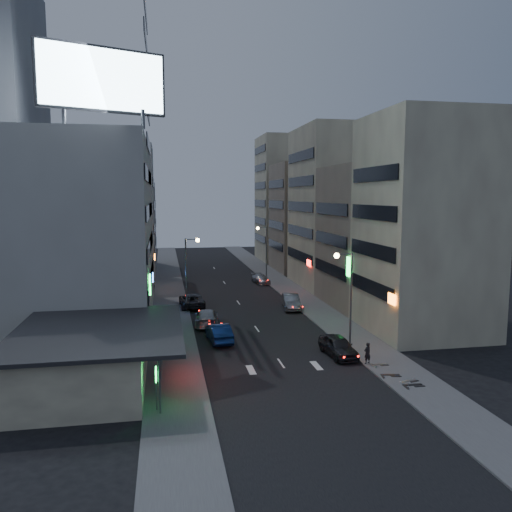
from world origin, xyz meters
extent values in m
plane|color=black|center=(0.00, 0.00, 0.00)|extent=(180.00, 180.00, 0.00)
cube|color=#4C4C4F|center=(-8.00, 30.00, 0.06)|extent=(4.00, 120.00, 0.12)
cube|color=#4C4C4F|center=(8.00, 30.00, 0.06)|extent=(4.00, 120.00, 0.12)
cube|color=beige|center=(-14.00, 2.00, 1.80)|extent=(8.00, 12.00, 3.60)
cube|color=black|center=(-13.00, 2.00, 3.75)|extent=(11.00, 13.00, 0.25)
cube|color=black|center=(-8.90, 2.00, 3.10)|extent=(0.12, 4.00, 0.90)
cube|color=#FF1E14|center=(-8.82, 2.00, 3.10)|extent=(0.04, 3.70, 0.70)
cube|color=#A3A39F|center=(-17.00, 20.00, 9.00)|extent=(14.00, 24.00, 18.00)
cube|color=beige|center=(15.00, 10.50, 10.00)|extent=(10.00, 11.00, 20.00)
cube|color=gray|center=(15.50, 22.00, 8.00)|extent=(11.00, 12.00, 16.00)
cube|color=beige|center=(15.00, 35.00, 11.00)|extent=(10.00, 14.00, 22.00)
cube|color=#A3A39F|center=(-15.50, 45.00, 10.00)|extent=(11.00, 10.00, 20.00)
cube|color=gray|center=(-16.00, 58.00, 7.50)|extent=(12.00, 10.00, 15.00)
cube|color=gray|center=(15.50, 50.00, 9.00)|extent=(11.00, 12.00, 18.00)
cube|color=beige|center=(16.00, 64.00, 12.00)|extent=(12.00, 12.00, 24.00)
cylinder|color=#595B60|center=(-16.00, 10.00, 18.75)|extent=(0.30, 0.30, 1.50)
cylinder|color=#595B60|center=(-10.00, 10.00, 18.75)|extent=(0.30, 0.30, 1.50)
cube|color=black|center=(-13.00, 10.00, 21.70)|extent=(9.52, 3.75, 5.00)
cube|color=#B9E2F7|center=(-12.92, 9.79, 21.70)|extent=(9.04, 3.34, 4.60)
cylinder|color=#595B60|center=(6.30, 6.00, 4.12)|extent=(0.16, 0.16, 8.00)
cylinder|color=#595B60|center=(5.60, 6.00, 8.02)|extent=(1.40, 0.10, 0.10)
sphere|color=#FFD88C|center=(5.00, 6.00, 7.92)|extent=(0.44, 0.44, 0.44)
cylinder|color=#595B60|center=(-6.30, 22.00, 4.12)|extent=(0.16, 0.16, 8.00)
cylinder|color=#595B60|center=(-5.60, 22.00, 8.02)|extent=(1.40, 0.10, 0.10)
sphere|color=#FFD88C|center=(-5.00, 22.00, 7.92)|extent=(0.44, 0.44, 0.44)
cylinder|color=#595B60|center=(6.30, 40.00, 4.12)|extent=(0.16, 0.16, 8.00)
cylinder|color=#595B60|center=(5.60, 40.00, 8.02)|extent=(1.40, 0.10, 0.10)
sphere|color=#FFD88C|center=(5.00, 40.00, 7.92)|extent=(0.44, 0.44, 0.44)
imported|color=#27282C|center=(4.88, 4.90, 0.81)|extent=(2.23, 4.86, 1.62)
imported|color=gray|center=(5.37, 21.71, 0.81)|extent=(2.38, 5.13, 1.63)
imported|color=black|center=(-5.60, 24.57, 0.78)|extent=(2.86, 5.76, 1.57)
imported|color=#A4A5AC|center=(5.12, 38.24, 0.64)|extent=(2.38, 4.61, 1.28)
imported|color=navy|center=(-4.04, 10.55, 0.80)|extent=(2.13, 5.00, 1.60)
imported|color=gray|center=(-4.60, 16.30, 0.79)|extent=(2.76, 5.64, 1.58)
imported|color=black|center=(6.30, 2.44, 0.93)|extent=(0.69, 0.57, 1.62)
camera|label=1|loc=(-8.56, -31.73, 12.72)|focal=35.00mm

